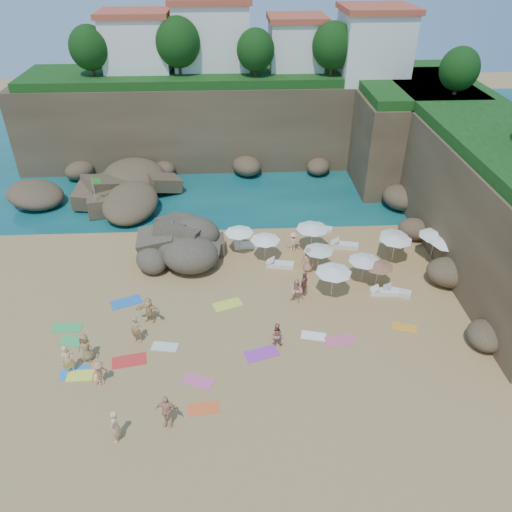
{
  "coord_description": "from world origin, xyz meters",
  "views": [
    {
      "loc": [
        0.57,
        -24.63,
        20.22
      ],
      "look_at": [
        2.0,
        3.0,
        2.0
      ],
      "focal_mm": 35.0,
      "sensor_mm": 36.0,
      "label": 1
    }
  ],
  "objects_px": {
    "parasol_1": "(239,231)",
    "person_stand_1": "(276,334)",
    "person_stand_0": "(68,360)",
    "parasol_0": "(265,238)",
    "parasol_2": "(312,226)",
    "person_stand_6": "(115,426)",
    "rock_outcrop": "(189,255)",
    "person_stand_4": "(308,260)",
    "person_stand_5": "(175,225)",
    "flag_pole": "(96,193)",
    "person_stand_3": "(304,284)",
    "lounger_0": "(247,245)",
    "person_stand_2": "(293,242)"
  },
  "relations": [
    {
      "from": "flag_pole",
      "to": "person_stand_1",
      "type": "height_order",
      "value": "flag_pole"
    },
    {
      "from": "rock_outcrop",
      "to": "lounger_0",
      "type": "xyz_separation_m",
      "value": [
        4.34,
        0.95,
        0.15
      ]
    },
    {
      "from": "flag_pole",
      "to": "person_stand_1",
      "type": "xyz_separation_m",
      "value": [
        13.33,
        -15.75,
        -1.6
      ]
    },
    {
      "from": "parasol_1",
      "to": "lounger_0",
      "type": "height_order",
      "value": "parasol_1"
    },
    {
      "from": "rock_outcrop",
      "to": "person_stand_1",
      "type": "height_order",
      "value": "person_stand_1"
    },
    {
      "from": "parasol_0",
      "to": "parasol_2",
      "type": "relative_size",
      "value": 0.89
    },
    {
      "from": "rock_outcrop",
      "to": "person_stand_6",
      "type": "height_order",
      "value": "person_stand_6"
    },
    {
      "from": "parasol_0",
      "to": "person_stand_4",
      "type": "xyz_separation_m",
      "value": [
        2.9,
        -1.54,
        -0.94
      ]
    },
    {
      "from": "parasol_0",
      "to": "person_stand_6",
      "type": "bearing_deg",
      "value": -118.18
    },
    {
      "from": "flag_pole",
      "to": "person_stand_3",
      "type": "distance_m",
      "value": 19.17
    },
    {
      "from": "parasol_2",
      "to": "person_stand_4",
      "type": "relative_size",
      "value": 1.3
    },
    {
      "from": "lounger_0",
      "to": "person_stand_4",
      "type": "bearing_deg",
      "value": -44.47
    },
    {
      "from": "flag_pole",
      "to": "person_stand_0",
      "type": "distance_m",
      "value": 17.55
    },
    {
      "from": "parasol_0",
      "to": "person_stand_4",
      "type": "bearing_deg",
      "value": -28.03
    },
    {
      "from": "flag_pole",
      "to": "parasol_2",
      "type": "bearing_deg",
      "value": -19.27
    },
    {
      "from": "person_stand_0",
      "to": "person_stand_3",
      "type": "bearing_deg",
      "value": -5.48
    },
    {
      "from": "parasol_2",
      "to": "person_stand_6",
      "type": "relative_size",
      "value": 1.26
    },
    {
      "from": "lounger_0",
      "to": "person_stand_3",
      "type": "xyz_separation_m",
      "value": [
        3.5,
        -6.04,
        0.7
      ]
    },
    {
      "from": "parasol_1",
      "to": "parasol_2",
      "type": "xyz_separation_m",
      "value": [
        5.34,
        -0.07,
        0.22
      ]
    },
    {
      "from": "rock_outcrop",
      "to": "lounger_0",
      "type": "height_order",
      "value": "rock_outcrop"
    },
    {
      "from": "flag_pole",
      "to": "person_stand_3",
      "type": "bearing_deg",
      "value": -35.61
    },
    {
      "from": "person_stand_2",
      "to": "person_stand_5",
      "type": "bearing_deg",
      "value": -5.33
    },
    {
      "from": "parasol_2",
      "to": "lounger_0",
      "type": "distance_m",
      "value": 5.19
    },
    {
      "from": "person_stand_2",
      "to": "person_stand_6",
      "type": "distance_m",
      "value": 18.98
    },
    {
      "from": "parasol_1",
      "to": "parasol_2",
      "type": "bearing_deg",
      "value": -0.71
    },
    {
      "from": "parasol_1",
      "to": "person_stand_0",
      "type": "relative_size",
      "value": 1.15
    },
    {
      "from": "parasol_1",
      "to": "person_stand_4",
      "type": "height_order",
      "value": "parasol_1"
    },
    {
      "from": "person_stand_0",
      "to": "flag_pole",
      "type": "bearing_deg",
      "value": 66.32
    },
    {
      "from": "parasol_0",
      "to": "person_stand_4",
      "type": "relative_size",
      "value": 1.16
    },
    {
      "from": "person_stand_5",
      "to": "person_stand_3",
      "type": "bearing_deg",
      "value": -40.31
    },
    {
      "from": "rock_outcrop",
      "to": "lounger_0",
      "type": "relative_size",
      "value": 3.61
    },
    {
      "from": "person_stand_4",
      "to": "person_stand_6",
      "type": "distance_m",
      "value": 17.2
    },
    {
      "from": "parasol_1",
      "to": "person_stand_3",
      "type": "distance_m",
      "value": 6.8
    },
    {
      "from": "parasol_2",
      "to": "person_stand_4",
      "type": "bearing_deg",
      "value": -103.4
    },
    {
      "from": "lounger_0",
      "to": "person_stand_6",
      "type": "relative_size",
      "value": 1.01
    },
    {
      "from": "person_stand_3",
      "to": "person_stand_6",
      "type": "distance_m",
      "value": 14.8
    },
    {
      "from": "rock_outcrop",
      "to": "person_stand_1",
      "type": "bearing_deg",
      "value": -59.86
    },
    {
      "from": "lounger_0",
      "to": "parasol_2",
      "type": "bearing_deg",
      "value": -14.33
    },
    {
      "from": "person_stand_4",
      "to": "person_stand_5",
      "type": "bearing_deg",
      "value": 179.97
    },
    {
      "from": "person_stand_1",
      "to": "person_stand_5",
      "type": "distance_m",
      "value": 14.56
    },
    {
      "from": "parasol_1",
      "to": "person_stand_1",
      "type": "distance_m",
      "value": 10.19
    },
    {
      "from": "parasol_2",
      "to": "person_stand_3",
      "type": "xyz_separation_m",
      "value": [
        -1.24,
        -5.26,
        -1.24
      ]
    },
    {
      "from": "rock_outcrop",
      "to": "parasol_0",
      "type": "height_order",
      "value": "parasol_0"
    },
    {
      "from": "flag_pole",
      "to": "person_stand_0",
      "type": "height_order",
      "value": "flag_pole"
    },
    {
      "from": "parasol_0",
      "to": "parasol_1",
      "type": "xyz_separation_m",
      "value": [
        -1.82,
        1.14,
        -0.0
      ]
    },
    {
      "from": "person_stand_3",
      "to": "person_stand_6",
      "type": "height_order",
      "value": "person_stand_6"
    },
    {
      "from": "flag_pole",
      "to": "person_stand_0",
      "type": "xyz_separation_m",
      "value": [
        2.0,
        -17.38,
        -1.42
      ]
    },
    {
      "from": "parasol_1",
      "to": "person_stand_0",
      "type": "bearing_deg",
      "value": -129.19
    },
    {
      "from": "person_stand_0",
      "to": "person_stand_6",
      "type": "height_order",
      "value": "person_stand_6"
    },
    {
      "from": "rock_outcrop",
      "to": "person_stand_2",
      "type": "xyz_separation_m",
      "value": [
        7.75,
        0.27,
        0.78
      ]
    }
  ]
}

